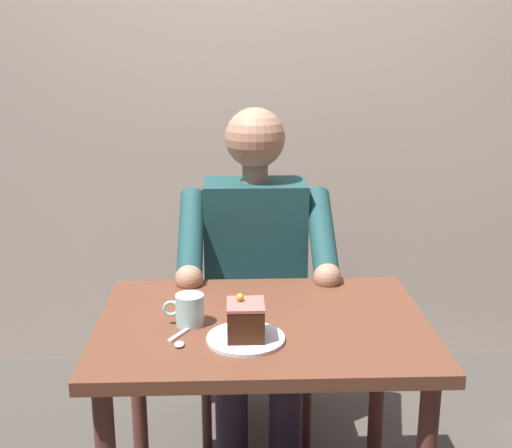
# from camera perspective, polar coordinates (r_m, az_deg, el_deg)

# --- Properties ---
(cafe_rear_panel) EXTENTS (6.40, 0.12, 3.00)m
(cafe_rear_panel) POSITION_cam_1_polar(r_m,az_deg,el_deg) (2.94, -0.57, 16.36)
(cafe_rear_panel) COLOR beige
(cafe_rear_panel) RESTS_ON ground
(dining_table) EXTENTS (0.91, 0.66, 0.71)m
(dining_table) POSITION_cam_1_polar(r_m,az_deg,el_deg) (1.89, 0.58, -11.13)
(dining_table) COLOR brown
(dining_table) RESTS_ON ground
(chair) EXTENTS (0.42, 0.42, 0.91)m
(chair) POSITION_cam_1_polar(r_m,az_deg,el_deg) (2.56, -0.15, -6.33)
(chair) COLOR brown
(chair) RESTS_ON ground
(seated_person) EXTENTS (0.53, 0.58, 1.24)m
(seated_person) POSITION_cam_1_polar(r_m,az_deg,el_deg) (2.34, -0.01, -4.62)
(seated_person) COLOR #1D4647
(seated_person) RESTS_ON ground
(dessert_plate) EXTENTS (0.20, 0.20, 0.01)m
(dessert_plate) POSITION_cam_1_polar(r_m,az_deg,el_deg) (1.73, -0.89, -9.84)
(dessert_plate) COLOR white
(dessert_plate) RESTS_ON dining_table
(cake_slice) EXTENTS (0.10, 0.10, 0.11)m
(cake_slice) POSITION_cam_1_polar(r_m,az_deg,el_deg) (1.71, -0.90, -8.25)
(cake_slice) COLOR #3D1E0E
(cake_slice) RESTS_ON dessert_plate
(coffee_cup) EXTENTS (0.11, 0.08, 0.09)m
(coffee_cup) POSITION_cam_1_polar(r_m,az_deg,el_deg) (1.82, -5.78, -7.30)
(coffee_cup) COLOR #AAD7D4
(coffee_cup) RESTS_ON dining_table
(dessert_spoon) EXTENTS (0.07, 0.14, 0.01)m
(dessert_spoon) POSITION_cam_1_polar(r_m,az_deg,el_deg) (1.74, -6.54, -9.82)
(dessert_spoon) COLOR silver
(dessert_spoon) RESTS_ON dining_table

